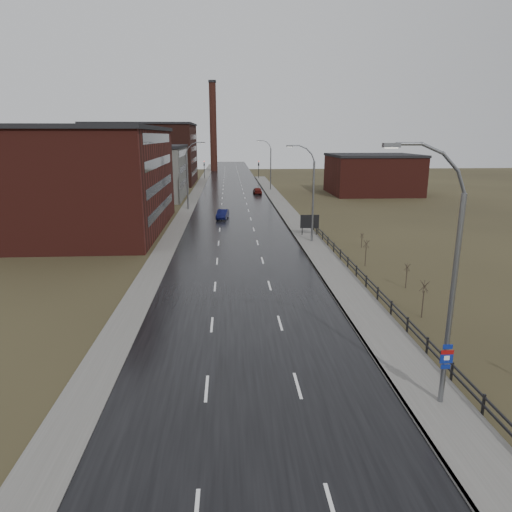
{
  "coord_description": "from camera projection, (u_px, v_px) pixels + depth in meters",
  "views": [
    {
      "loc": [
        -1.06,
        -16.52,
        12.34
      ],
      "look_at": [
        1.08,
        18.72,
        3.0
      ],
      "focal_mm": 32.0,
      "sensor_mm": 36.0,
      "label": 1
    }
  ],
  "objects": [
    {
      "name": "shrub_d",
      "position": [
        407.0,
        275.0,
        37.81
      ],
      "size": [
        0.51,
        0.53,
        2.12
      ],
      "color": "#382D23",
      "rests_on": "ground"
    },
    {
      "name": "streetlight_left",
      "position": [
        189.0,
        175.0,
        77.04
      ],
      "size": [
        3.36,
        0.28,
        11.35
      ],
      "color": "slate",
      "rests_on": "ground"
    },
    {
      "name": "car_far",
      "position": [
        257.0,
        191.0,
        99.01
      ],
      "size": [
        1.87,
        4.41,
        1.49
      ],
      "primitive_type": "imported",
      "rotation": [
        0.0,
        0.0,
        3.17
      ],
      "color": "#57110E",
      "rests_on": "ground"
    },
    {
      "name": "traffic_light_right",
      "position": [
        259.0,
        163.0,
        134.25
      ],
      "size": [
        0.58,
        2.73,
        5.3
      ],
      "color": "black",
      "rests_on": "ground"
    },
    {
      "name": "streetlight_right_mid",
      "position": [
        311.0,
        193.0,
        52.9
      ],
      "size": [
        3.36,
        0.28,
        11.35
      ],
      "color": "slate",
      "rests_on": "ground"
    },
    {
      "name": "streetlight_main",
      "position": [
        447.0,
        283.0,
        20.03
      ],
      "size": [
        3.91,
        0.29,
        12.11
      ],
      "color": "slate",
      "rests_on": "ground"
    },
    {
      "name": "shrub_e",
      "position": [
        366.0,
        252.0,
        44.23
      ],
      "size": [
        0.61,
        0.65,
        2.6
      ],
      "color": "#382D23",
      "rests_on": "ground"
    },
    {
      "name": "traffic_light_left",
      "position": [
        204.0,
        163.0,
        133.31
      ],
      "size": [
        0.58,
        2.73,
        5.3
      ],
      "color": "black",
      "rests_on": "ground"
    },
    {
      "name": "building_right",
      "position": [
        372.0,
        174.0,
        98.97
      ],
      "size": [
        18.36,
        16.32,
        8.5
      ],
      "color": "#471914",
      "rests_on": "ground"
    },
    {
      "name": "warehouse_mid",
      "position": [
        144.0,
        172.0,
        92.03
      ],
      "size": [
        16.32,
        20.4,
        10.5
      ],
      "color": "slate",
      "rests_on": "ground"
    },
    {
      "name": "curb_right",
      "position": [
        299.0,
        244.0,
        53.32
      ],
      "size": [
        0.16,
        180.0,
        0.18
      ],
      "primitive_type": "cube",
      "color": "slate",
      "rests_on": "ground"
    },
    {
      "name": "smokestack",
      "position": [
        213.0,
        126.0,
        159.59
      ],
      "size": [
        2.7,
        2.7,
        30.7
      ],
      "color": "#331611",
      "rests_on": "ground"
    },
    {
      "name": "billboard",
      "position": [
        310.0,
        222.0,
        57.31
      ],
      "size": [
        2.36,
        0.17,
        2.74
      ],
      "color": "black",
      "rests_on": "ground"
    },
    {
      "name": "guardrail",
      "position": [
        369.0,
        283.0,
        37.25
      ],
      "size": [
        0.1,
        53.05,
        1.1
      ],
      "color": "black",
      "rests_on": "ground"
    },
    {
      "name": "ground",
      "position": [
        257.0,
        439.0,
        19.16
      ],
      "size": [
        320.0,
        320.0,
        0.0
      ],
      "primitive_type": "plane",
      "color": "#2D2819",
      "rests_on": "ground"
    },
    {
      "name": "sidewalk_right",
      "position": [
        312.0,
        244.0,
        53.41
      ],
      "size": [
        3.2,
        180.0,
        0.18
      ],
      "primitive_type": "cube",
      "color": "#595651",
      "rests_on": "ground"
    },
    {
      "name": "sidewalk_left",
      "position": [
        186.0,
        211.0,
        76.56
      ],
      "size": [
        2.4,
        260.0,
        0.12
      ],
      "primitive_type": "cube",
      "color": "#595651",
      "rests_on": "ground"
    },
    {
      "name": "shrub_c",
      "position": [
        423.0,
        298.0,
        31.59
      ],
      "size": [
        0.63,
        0.67,
        2.68
      ],
      "color": "#382D23",
      "rests_on": "ground"
    },
    {
      "name": "warehouse_far",
      "position": [
        144.0,
        154.0,
        120.05
      ],
      "size": [
        26.52,
        24.48,
        15.5
      ],
      "color": "#331611",
      "rests_on": "ground"
    },
    {
      "name": "road",
      "position": [
        235.0,
        211.0,
        77.05
      ],
      "size": [
        14.0,
        300.0,
        0.06
      ],
      "primitive_type": "cube",
      "color": "black",
      "rests_on": "ground"
    },
    {
      "name": "shrub_f",
      "position": [
        362.0,
        240.0,
        51.59
      ],
      "size": [
        0.41,
        0.43,
        1.68
      ],
      "color": "#382D23",
      "rests_on": "ground"
    },
    {
      "name": "car_near",
      "position": [
        223.0,
        214.0,
        69.49
      ],
      "size": [
        2.04,
        4.41,
        1.4
      ],
      "primitive_type": "imported",
      "rotation": [
        0.0,
        0.0,
        -0.14
      ],
      "color": "#0A0D36",
      "rests_on": "ground"
    },
    {
      "name": "streetlight_right_far",
      "position": [
        269.0,
        165.0,
        105.01
      ],
      "size": [
        3.36,
        0.28,
        11.35
      ],
      "color": "slate",
      "rests_on": "ground"
    },
    {
      "name": "warehouse_near",
      "position": [
        76.0,
        180.0,
        59.62
      ],
      "size": [
        22.44,
        28.56,
        13.5
      ],
      "color": "#471914",
      "rests_on": "ground"
    }
  ]
}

